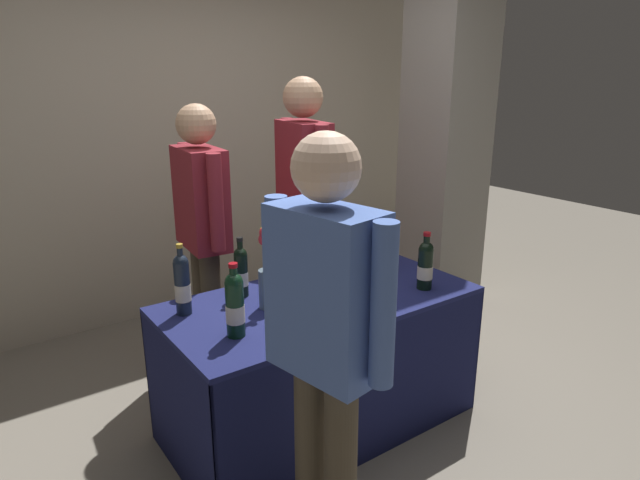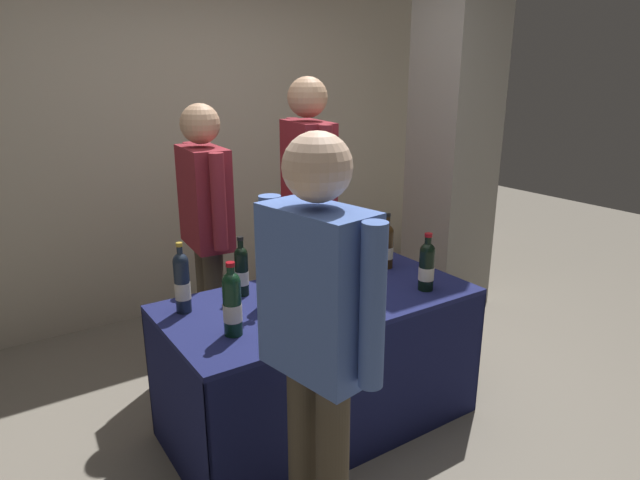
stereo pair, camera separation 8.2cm
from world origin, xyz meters
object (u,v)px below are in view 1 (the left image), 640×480
object	(u,v)px
wine_glass_mid	(352,275)
wine_glass_near_taster	(312,313)
display_bottle_0	(182,284)
flower_vase	(267,279)
wine_glass_near_vendor	(309,283)
taster_foreground_right	(326,327)
concrete_pillar	(449,85)
tasting_table	(320,336)
vendor_presenter	(202,219)
featured_wine_bottle	(384,245)

from	to	relation	value
wine_glass_mid	wine_glass_near_taster	world-z (taller)	wine_glass_mid
display_bottle_0	flower_vase	bearing A→B (deg)	-25.82
wine_glass_near_vendor	taster_foreground_right	distance (m)	0.83
flower_vase	wine_glass_mid	bearing A→B (deg)	-14.54
display_bottle_0	taster_foreground_right	distance (m)	0.94
concrete_pillar	tasting_table	distance (m)	2.31
flower_vase	taster_foreground_right	distance (m)	0.78
wine_glass_near_taster	vendor_presenter	size ratio (longest dim) A/B	0.07
concrete_pillar	display_bottle_0	xyz separation A→B (m)	(-2.42, -0.63, -0.83)
wine_glass_near_taster	tasting_table	bearing A→B (deg)	49.09
flower_vase	vendor_presenter	xyz separation A→B (m)	(0.04, 0.80, 0.11)
vendor_presenter	concrete_pillar	bearing A→B (deg)	94.95
wine_glass_near_vendor	flower_vase	xyz separation A→B (m)	(-0.21, 0.05, 0.05)
flower_vase	vendor_presenter	bearing A→B (deg)	87.32
wine_glass_mid	flower_vase	xyz separation A→B (m)	(-0.43, 0.11, 0.04)
vendor_presenter	wine_glass_near_taster	bearing A→B (deg)	4.99
tasting_table	wine_glass_near_taster	xyz separation A→B (m)	(-0.24, -0.28, 0.30)
concrete_pillar	display_bottle_0	world-z (taller)	concrete_pillar
display_bottle_0	wine_glass_near_taster	size ratio (longest dim) A/B	2.92
display_bottle_0	flower_vase	size ratio (longest dim) A/B	0.85
concrete_pillar	wine_glass_near_vendor	distance (m)	2.23
display_bottle_0	wine_glass_near_taster	xyz separation A→B (m)	(0.39, -0.49, -0.07)
wine_glass_mid	concrete_pillar	bearing A→B (deg)	29.13
display_bottle_0	wine_glass_near_vendor	bearing A→B (deg)	-20.96
tasting_table	flower_vase	bearing A→B (deg)	171.61
concrete_pillar	taster_foreground_right	world-z (taller)	concrete_pillar
taster_foreground_right	tasting_table	bearing A→B (deg)	-44.40
display_bottle_0	wine_glass_near_vendor	distance (m)	0.60
tasting_table	display_bottle_0	distance (m)	0.76
featured_wine_bottle	flower_vase	world-z (taller)	flower_vase
wine_glass_near_vendor	wine_glass_near_taster	bearing A→B (deg)	-122.13
wine_glass_mid	wine_glass_near_vendor	bearing A→B (deg)	163.20
featured_wine_bottle	display_bottle_0	distance (m)	1.19
featured_wine_bottle	display_bottle_0	bearing A→B (deg)	177.18
tasting_table	wine_glass_near_vendor	bearing A→B (deg)	-176.69
flower_vase	concrete_pillar	bearing A→B (deg)	21.19
display_bottle_0	wine_glass_mid	distance (m)	0.83
concrete_pillar	flower_vase	size ratio (longest dim) A/B	8.50
wine_glass_near_vendor	vendor_presenter	size ratio (longest dim) A/B	0.08
tasting_table	wine_glass_mid	distance (m)	0.36
display_bottle_0	taster_foreground_right	size ratio (longest dim) A/B	0.21
featured_wine_bottle	wine_glass_near_vendor	world-z (taller)	featured_wine_bottle
concrete_pillar	wine_glass_near_taster	xyz separation A→B (m)	(-2.03, -1.12, -0.90)
concrete_pillar	wine_glass_mid	distance (m)	2.07
wine_glass_near_vendor	flower_vase	size ratio (longest dim) A/B	0.32
concrete_pillar	vendor_presenter	distance (m)	2.16
featured_wine_bottle	wine_glass_mid	xyz separation A→B (m)	(-0.41, -0.22, -0.03)
wine_glass_near_vendor	display_bottle_0	bearing A→B (deg)	159.04
wine_glass_near_taster	flower_vase	world-z (taller)	flower_vase
taster_foreground_right	flower_vase	bearing A→B (deg)	-25.26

